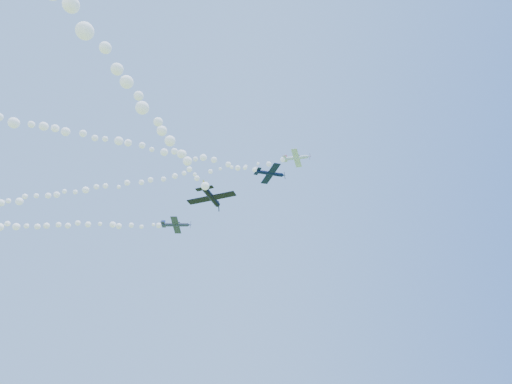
{
  "coord_description": "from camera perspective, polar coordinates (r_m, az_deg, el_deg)",
  "views": [
    {
      "loc": [
        -3.21,
        -82.73,
        2.0
      ],
      "look_at": [
        4.28,
        -6.86,
        44.26
      ],
      "focal_mm": 30.0,
      "sensor_mm": 36.0,
      "label": 1
    }
  ],
  "objects": [
    {
      "name": "plane_black",
      "position": [
        68.04,
        -5.96,
        -0.68
      ],
      "size": [
        7.83,
        7.4,
        2.0
      ],
      "rotation": [
        -0.08,
        -0.04,
        1.22
      ],
      "color": "black"
    },
    {
      "name": "smoke_trail_white",
      "position": [
        107.4,
        -17.91,
        0.93
      ],
      "size": [
        77.67,
        30.7,
        2.68
      ],
      "primitive_type": null,
      "color": "white"
    },
    {
      "name": "plane_navy",
      "position": [
        90.55,
        1.92,
        2.51
      ],
      "size": [
        7.09,
        7.5,
        1.9
      ],
      "rotation": [
        -0.11,
        -0.07,
        0.28
      ],
      "color": "#0B1533"
    },
    {
      "name": "plane_white",
      "position": [
        93.22,
        5.42,
        4.57
      ],
      "size": [
        6.09,
        6.46,
        2.14
      ],
      "rotation": [
        -0.1,
        0.05,
        -0.36
      ],
      "color": "white"
    },
    {
      "name": "smoke_trail_grey",
      "position": [
        106.93,
        -30.07,
        -3.9
      ],
      "size": [
        67.79,
        8.17,
        3.06
      ],
      "primitive_type": null,
      "color": "white"
    },
    {
      "name": "smoke_trail_navy",
      "position": [
        85.4,
        -25.24,
        7.67
      ],
      "size": [
        76.99,
        24.27,
        2.8
      ],
      "primitive_type": null,
      "color": "white"
    },
    {
      "name": "plane_grey",
      "position": [
        94.77,
        -10.63,
        -4.31
      ],
      "size": [
        6.68,
        7.04,
        2.0
      ],
      "rotation": [
        -0.12,
        -0.0,
        -0.09
      ],
      "color": "#34384C"
    }
  ]
}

